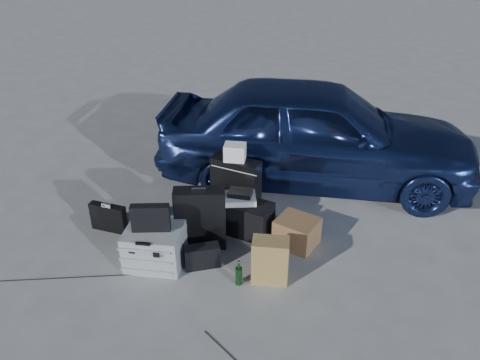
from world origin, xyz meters
name	(u,v)px	position (x,y,z in m)	size (l,w,h in m)	color
ground	(204,270)	(0.00, 0.00, 0.00)	(60.00, 60.00, 0.00)	#AAABA6
car	(316,132)	(0.83, 2.12, 0.67)	(1.58, 3.92, 1.34)	navy
pelican_case	(155,247)	(-0.50, 0.00, 0.20)	(0.55, 0.45, 0.40)	#A4A7AA
laptop_bag	(151,218)	(-0.51, 0.00, 0.53)	(0.37, 0.09, 0.28)	black
briefcase	(109,218)	(-1.21, 0.41, 0.16)	(0.41, 0.09, 0.32)	black
suitcase_left	(200,219)	(-0.14, 0.38, 0.34)	(0.52, 0.19, 0.67)	black
suitcase_right	(236,186)	(0.05, 1.12, 0.34)	(0.56, 0.20, 0.67)	black
white_carton	(235,152)	(0.04, 1.12, 0.77)	(0.23, 0.19, 0.19)	white
duffel_bag	(238,216)	(0.16, 0.75, 0.19)	(0.74, 0.32, 0.37)	black
flat_box_white	(239,198)	(0.17, 0.75, 0.40)	(0.36, 0.27, 0.06)	white
flat_box_black	(240,193)	(0.18, 0.77, 0.46)	(0.25, 0.18, 0.05)	black
kraft_bag	(270,260)	(0.65, 0.03, 0.23)	(0.34, 0.20, 0.45)	#A28046
cardboard_box	(297,232)	(0.82, 0.64, 0.15)	(0.40, 0.35, 0.30)	#936140
messenger_bag	(202,256)	(-0.03, 0.06, 0.12)	(0.34, 0.13, 0.24)	black
green_bottle	(239,273)	(0.38, -0.11, 0.13)	(0.06, 0.06, 0.26)	black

